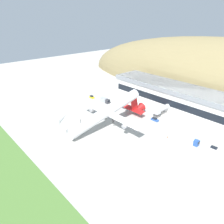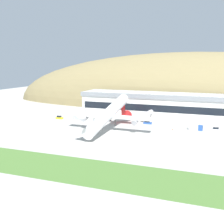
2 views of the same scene
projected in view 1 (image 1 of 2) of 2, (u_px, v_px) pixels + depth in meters
name	position (u px, v px, depth m)	size (l,w,h in m)	color
ground_plane	(112.00, 130.00, 105.35)	(384.44, 384.44, 0.00)	#ADAAA3
grass_strip_foreground	(6.00, 176.00, 75.51)	(345.99, 20.53, 0.08)	#4C7533
terminal_building	(178.00, 96.00, 125.78)	(86.20, 19.39, 13.42)	white
jetway_0	(161.00, 109.00, 118.09)	(3.38, 11.54, 5.43)	silver
cargo_airplane	(107.00, 112.00, 105.52)	(40.89, 53.98, 16.46)	white
service_car_0	(92.00, 97.00, 144.17)	(3.85, 1.90, 1.69)	gold
service_car_1	(213.00, 148.00, 89.93)	(4.68, 2.19, 1.45)	silver
service_car_2	(124.00, 107.00, 128.84)	(4.58, 1.94, 1.55)	#333338
service_car_3	(155.00, 119.00, 114.10)	(4.18, 1.73, 1.68)	#264C99
fuel_truck	(192.00, 141.00, 93.92)	(6.27, 2.44, 3.01)	#264C99
box_truck	(105.00, 100.00, 137.00)	(6.92, 2.72, 2.88)	#333338
traffic_cone_0	(167.00, 137.00, 98.88)	(0.52, 0.52, 0.58)	orange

